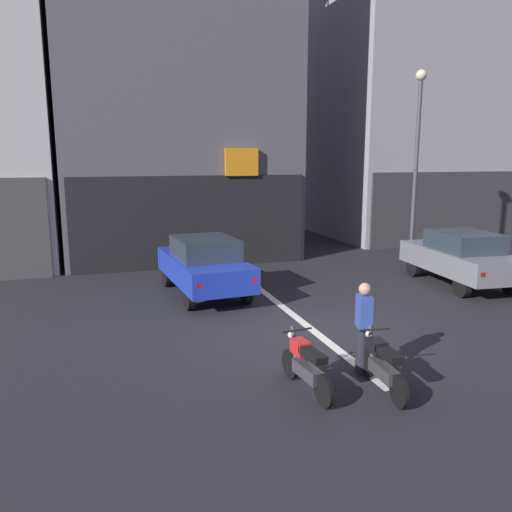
{
  "coord_description": "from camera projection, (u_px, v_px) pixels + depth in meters",
  "views": [
    {
      "loc": [
        -4.51,
        -9.81,
        3.81
      ],
      "look_at": [
        -0.75,
        2.0,
        1.4
      ],
      "focal_mm": 35.66,
      "sensor_mm": 36.0,
      "label": 1
    }
  ],
  "objects": [
    {
      "name": "ground_plane",
      "position": [
        316.0,
        332.0,
        11.25
      ],
      "size": [
        120.0,
        120.0,
        0.0
      ],
      "primitive_type": "plane",
      "color": "#232328"
    },
    {
      "name": "building_far_right",
      "position": [
        415.0,
        117.0,
        24.95
      ],
      "size": [
        8.99,
        7.26,
        11.53
      ],
      "color": "#9E9EA3",
      "rests_on": "ground"
    },
    {
      "name": "car_grey_parked_kerbside",
      "position": [
        461.0,
        256.0,
        15.29
      ],
      "size": [
        2.11,
        4.24,
        1.64
      ],
      "color": "black",
      "rests_on": "ground"
    },
    {
      "name": "motorcycle_black_row_left_mid",
      "position": [
        382.0,
        365.0,
        8.36
      ],
      "size": [
        0.55,
        1.67,
        0.98
      ],
      "color": "black",
      "rests_on": "ground"
    },
    {
      "name": "lane_centre_line",
      "position": [
        241.0,
        274.0,
        16.86
      ],
      "size": [
        0.2,
        18.0,
        0.01
      ],
      "primitive_type": "cube",
      "color": "silver",
      "rests_on": "ground"
    },
    {
      "name": "street_lamp",
      "position": [
        417.0,
        150.0,
        17.06
      ],
      "size": [
        0.36,
        0.36,
        6.63
      ],
      "color": "#47474C",
      "rests_on": "ground"
    },
    {
      "name": "person_by_motorcycles",
      "position": [
        363.0,
        328.0,
        8.97
      ],
      "size": [
        0.3,
        0.4,
        1.67
      ],
      "color": "#23232D",
      "rests_on": "ground"
    },
    {
      "name": "car_blue_crossing_near",
      "position": [
        204.0,
        264.0,
        14.19
      ],
      "size": [
        2.07,
        4.22,
        1.64
      ],
      "color": "black",
      "rests_on": "ground"
    },
    {
      "name": "car_black_down_street",
      "position": [
        234.0,
        229.0,
        21.16
      ],
      "size": [
        1.96,
        4.18,
        1.64
      ],
      "color": "black",
      "rests_on": "ground"
    },
    {
      "name": "building_mid_block",
      "position": [
        168.0,
        96.0,
        21.24
      ],
      "size": [
        8.49,
        9.88,
        12.67
      ],
      "color": "#56565B",
      "rests_on": "ground"
    },
    {
      "name": "motorcycle_red_row_leftmost",
      "position": [
        306.0,
        365.0,
        8.34
      ],
      "size": [
        0.55,
        1.67,
        0.98
      ],
      "color": "black",
      "rests_on": "ground"
    }
  ]
}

